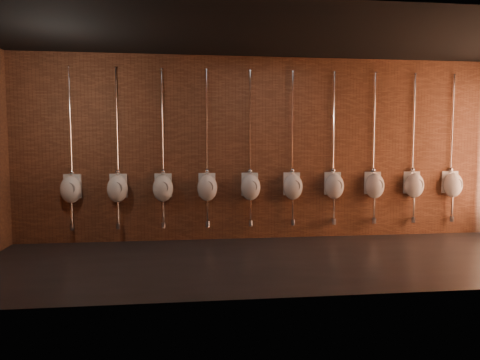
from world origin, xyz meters
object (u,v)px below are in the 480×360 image
object	(u,v)px
urinal_9	(453,184)
urinal_2	(163,187)
urinal_3	(207,187)
urinal_1	(118,188)
urinal_7	(375,185)
urinal_6	(334,185)
urinal_8	(414,185)
urinal_5	(293,186)
urinal_0	(71,188)
urinal_4	(251,186)

from	to	relation	value
urinal_9	urinal_2	bearing A→B (deg)	180.00
urinal_3	urinal_9	world-z (taller)	same
urinal_1	urinal_7	size ratio (longest dim) A/B	1.00
urinal_6	urinal_8	xyz separation A→B (m)	(1.51, 0.00, 0.00)
urinal_5	urinal_9	size ratio (longest dim) A/B	1.00
urinal_0	urinal_8	xyz separation A→B (m)	(6.04, 0.00, 0.00)
urinal_0	urinal_9	xyz separation A→B (m)	(6.80, 0.00, 0.00)
urinal_4	urinal_1	bearing A→B (deg)	180.00
urinal_3	urinal_4	xyz separation A→B (m)	(0.76, 0.00, 0.00)
urinal_2	urinal_6	size ratio (longest dim) A/B	1.00
urinal_2	urinal_5	distance (m)	2.27
urinal_7	urinal_9	bearing A→B (deg)	0.00
urinal_3	urinal_4	distance (m)	0.76
urinal_0	urinal_4	bearing A→B (deg)	0.00
urinal_3	urinal_7	world-z (taller)	same
urinal_1	urinal_2	size ratio (longest dim) A/B	1.00
urinal_6	urinal_9	xyz separation A→B (m)	(2.27, 0.00, 0.00)
urinal_9	urinal_0	bearing A→B (deg)	180.00
urinal_4	urinal_6	size ratio (longest dim) A/B	1.00
urinal_0	urinal_6	world-z (taller)	same
urinal_0	urinal_5	distance (m)	3.78
urinal_0	urinal_2	xyz separation A→B (m)	(1.51, 0.00, 0.00)
urinal_4	urinal_5	xyz separation A→B (m)	(0.76, 0.00, 0.00)
urinal_5	urinal_8	bearing A→B (deg)	0.00
urinal_2	urinal_3	xyz separation A→B (m)	(0.76, 0.00, 0.00)
urinal_3	urinal_1	bearing A→B (deg)	180.00
urinal_1	urinal_4	size ratio (longest dim) A/B	1.00
urinal_2	urinal_9	distance (m)	5.29
urinal_2	urinal_8	distance (m)	4.53
urinal_0	urinal_7	world-z (taller)	same
urinal_1	urinal_8	xyz separation A→B (m)	(5.29, 0.00, 0.00)
urinal_0	urinal_7	xyz separation A→B (m)	(5.29, 0.00, 0.00)
urinal_1	urinal_2	distance (m)	0.76
urinal_4	urinal_6	world-z (taller)	same
urinal_4	urinal_9	size ratio (longest dim) A/B	1.00
urinal_1	urinal_8	bearing A→B (deg)	0.00
urinal_6	urinal_3	bearing A→B (deg)	180.00
urinal_3	urinal_6	world-z (taller)	same
urinal_9	urinal_7	bearing A→B (deg)	180.00
urinal_5	urinal_7	world-z (taller)	same
urinal_4	urinal_5	distance (m)	0.76
urinal_4	urinal_7	world-z (taller)	same
urinal_7	urinal_2	bearing A→B (deg)	180.00
urinal_2	urinal_7	distance (m)	3.78
urinal_1	urinal_3	distance (m)	1.51
urinal_0	urinal_2	world-z (taller)	same
urinal_4	urinal_7	bearing A→B (deg)	0.00
urinal_1	urinal_3	size ratio (longest dim) A/B	1.00
urinal_6	urinal_0	bearing A→B (deg)	180.00
urinal_3	urinal_5	bearing A→B (deg)	0.00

